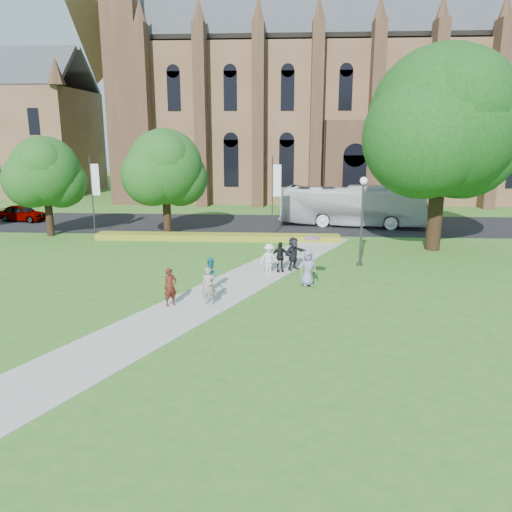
# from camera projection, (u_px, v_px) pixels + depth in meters

# --- Properties ---
(ground) EXTENTS (160.00, 160.00, 0.00)m
(ground) POSITION_uv_depth(u_px,v_px,m) (221.00, 297.00, 23.95)
(ground) COLOR #34691F
(ground) RESTS_ON ground
(road) EXTENTS (160.00, 10.00, 0.02)m
(road) POSITION_uv_depth(u_px,v_px,m) (251.00, 224.00, 43.33)
(road) COLOR black
(road) RESTS_ON ground
(footpath) EXTENTS (15.58, 28.54, 0.04)m
(footpath) POSITION_uv_depth(u_px,v_px,m) (223.00, 291.00, 24.92)
(footpath) COLOR #B2B2A8
(footpath) RESTS_ON ground
(flower_hedge) EXTENTS (18.00, 1.40, 0.45)m
(flower_hedge) POSITION_uv_depth(u_px,v_px,m) (217.00, 237.00, 36.81)
(flower_hedge) COLOR gold
(flower_hedge) RESTS_ON ground
(cathedral) EXTENTS (52.60, 18.25, 28.00)m
(cathedral) POSITION_uv_depth(u_px,v_px,m) (347.00, 87.00, 58.74)
(cathedral) COLOR brown
(cathedral) RESTS_ON ground
(building_west) EXTENTS (22.00, 14.00, 18.30)m
(building_west) POSITION_uv_depth(u_px,v_px,m) (1.00, 121.00, 64.50)
(building_west) COLOR brown
(building_west) RESTS_ON ground
(streetlamp) EXTENTS (0.44, 0.44, 5.24)m
(streetlamp) POSITION_uv_depth(u_px,v_px,m) (362.00, 211.00, 29.01)
(streetlamp) COLOR #38383D
(streetlamp) RESTS_ON ground
(large_tree) EXTENTS (9.60, 9.60, 13.20)m
(large_tree) POSITION_uv_depth(u_px,v_px,m) (443.00, 122.00, 31.83)
(large_tree) COLOR #332114
(large_tree) RESTS_ON ground
(street_tree_0) EXTENTS (5.20, 5.20, 7.50)m
(street_tree_0) POSITION_uv_depth(u_px,v_px,m) (45.00, 172.00, 37.26)
(street_tree_0) COLOR #332114
(street_tree_0) RESTS_ON ground
(street_tree_1) EXTENTS (5.60, 5.60, 8.05)m
(street_tree_1) POSITION_uv_depth(u_px,v_px,m) (165.00, 167.00, 37.12)
(street_tree_1) COLOR #332114
(street_tree_1) RESTS_ON ground
(banner_pole_0) EXTENTS (0.70, 0.10, 6.00)m
(banner_pole_0) POSITION_uv_depth(u_px,v_px,m) (274.00, 191.00, 37.74)
(banner_pole_0) COLOR #38383D
(banner_pole_0) RESTS_ON ground
(banner_pole_1) EXTENTS (0.70, 0.10, 6.00)m
(banner_pole_1) POSITION_uv_depth(u_px,v_px,m) (93.00, 190.00, 38.59)
(banner_pole_1) COLOR #38383D
(banner_pole_1) RESTS_ON ground
(tour_coach) EXTENTS (12.42, 4.72, 3.38)m
(tour_coach) POSITION_uv_depth(u_px,v_px,m) (352.00, 206.00, 42.09)
(tour_coach) COLOR white
(tour_coach) RESTS_ON road
(car_0) EXTENTS (4.60, 2.58, 1.48)m
(car_0) POSITION_uv_depth(u_px,v_px,m) (22.00, 213.00, 44.52)
(car_0) COLOR gray
(car_0) RESTS_ON road
(pedestrian_0) EXTENTS (0.76, 0.73, 1.76)m
(pedestrian_0) POSITION_uv_depth(u_px,v_px,m) (170.00, 287.00, 22.51)
(pedestrian_0) COLOR #4F1912
(pedestrian_0) RESTS_ON footpath
(pedestrian_1) EXTENTS (1.03, 1.07, 1.74)m
(pedestrian_1) POSITION_uv_depth(u_px,v_px,m) (212.00, 275.00, 24.45)
(pedestrian_1) COLOR #1B7589
(pedestrian_1) RESTS_ON footpath
(pedestrian_2) EXTENTS (1.25, 1.01, 1.69)m
(pedestrian_2) POSITION_uv_depth(u_px,v_px,m) (269.00, 259.00, 27.73)
(pedestrian_2) COLOR silver
(pedestrian_2) RESTS_ON footpath
(pedestrian_3) EXTENTS (1.08, 0.68, 1.72)m
(pedestrian_3) POSITION_uv_depth(u_px,v_px,m) (280.00, 257.00, 28.08)
(pedestrian_3) COLOR black
(pedestrian_3) RESTS_ON footpath
(pedestrian_4) EXTENTS (1.02, 0.81, 1.82)m
(pedestrian_4) POSITION_uv_depth(u_px,v_px,m) (308.00, 268.00, 25.52)
(pedestrian_4) COLOR gray
(pedestrian_4) RESTS_ON footpath
(pedestrian_5) EXTENTS (1.57, 1.71, 1.90)m
(pedestrian_5) POSITION_uv_depth(u_px,v_px,m) (293.00, 253.00, 28.50)
(pedestrian_5) COLOR black
(pedestrian_5) RESTS_ON footpath
(pedestrian_6) EXTENTS (0.66, 0.45, 1.76)m
(pedestrian_6) POSITION_uv_depth(u_px,v_px,m) (209.00, 286.00, 22.61)
(pedestrian_6) COLOR gray
(pedestrian_6) RESTS_ON footpath
(parasol) EXTENTS (1.01, 1.01, 0.71)m
(parasol) POSITION_uv_depth(u_px,v_px,m) (312.00, 244.00, 25.30)
(parasol) COLOR #F0A9BC
(parasol) RESTS_ON pedestrian_4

